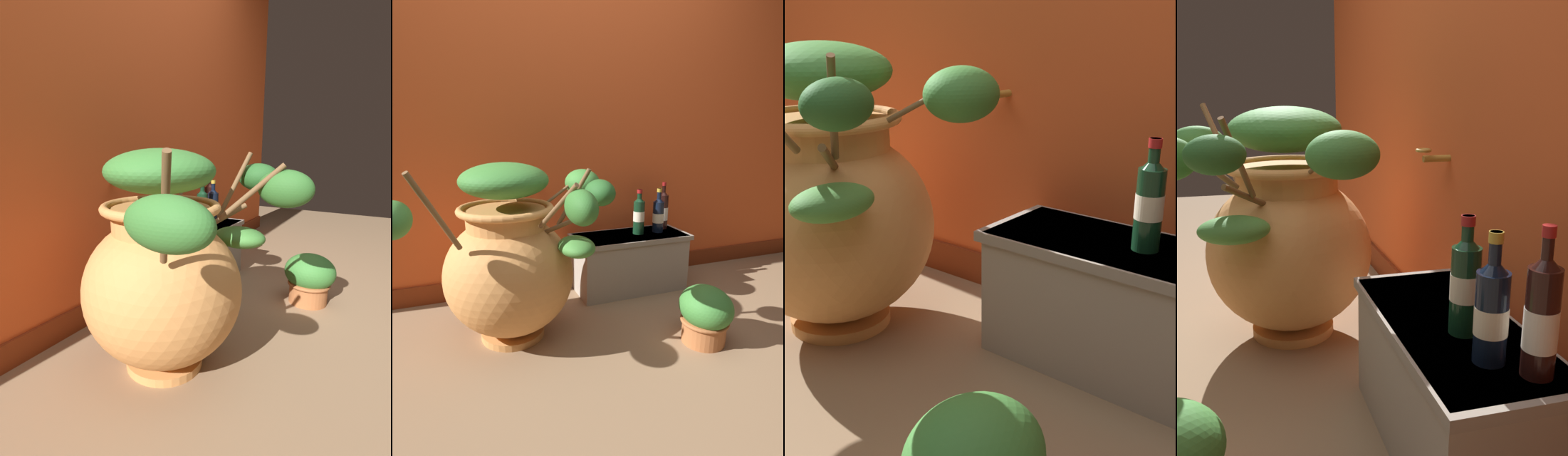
{
  "view_description": "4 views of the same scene",
  "coord_description": "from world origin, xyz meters",
  "views": [
    {
      "loc": [
        -1.48,
        -0.22,
        0.92
      ],
      "look_at": [
        0.07,
        0.7,
        0.48
      ],
      "focal_mm": 26.63,
      "sensor_mm": 36.0,
      "label": 1
    },
    {
      "loc": [
        -0.64,
        -1.19,
        1.06
      ],
      "look_at": [
        0.05,
        0.7,
        0.51
      ],
      "focal_mm": 28.3,
      "sensor_mm": 36.0,
      "label": 2
    },
    {
      "loc": [
        1.04,
        -0.52,
        0.95
      ],
      "look_at": [
        0.05,
        0.71,
        0.4
      ],
      "focal_mm": 45.6,
      "sensor_mm": 36.0,
      "label": 3
    },
    {
      "loc": [
        1.56,
        0.36,
        0.97
      ],
      "look_at": [
        -0.01,
        0.78,
        0.54
      ],
      "focal_mm": 40.78,
      "sensor_mm": 36.0,
      "label": 4
    }
  ],
  "objects": [
    {
      "name": "terracotta_urn",
      "position": [
        -0.42,
        0.54,
        0.43
      ],
      "size": [
        1.04,
        0.85,
        0.92
      ],
      "color": "#D68E4C",
      "rests_on": "ground_plane"
    },
    {
      "name": "stone_ledge",
      "position": [
        0.42,
        0.88,
        0.21
      ],
      "size": [
        0.78,
        0.34,
        0.39
      ],
      "color": "#9E9384",
      "rests_on": "ground_plane"
    },
    {
      "name": "wine_bottle_left",
      "position": [
        0.48,
        0.88,
        0.52
      ],
      "size": [
        0.07,
        0.07,
        0.3
      ],
      "color": "black",
      "rests_on": "stone_ledge"
    },
    {
      "name": "wine_bottle_middle",
      "position": [
        0.7,
        0.95,
        0.52
      ],
      "size": [
        0.07,
        0.07,
        0.33
      ],
      "color": "black",
      "rests_on": "stone_ledge"
    },
    {
      "name": "wine_bottle_right",
      "position": [
        0.63,
        0.88,
        0.51
      ],
      "size": [
        0.08,
        0.08,
        0.3
      ],
      "color": "black",
      "rests_on": "stone_ledge"
    }
  ]
}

